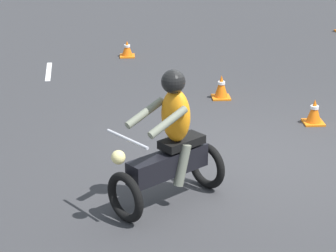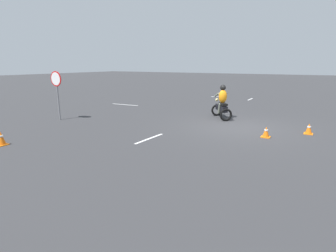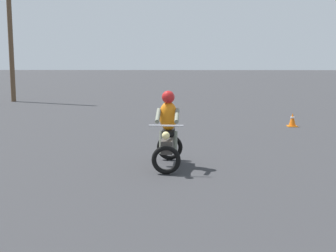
# 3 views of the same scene
# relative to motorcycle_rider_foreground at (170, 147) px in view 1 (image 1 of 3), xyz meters

# --- Properties ---
(ground_plane) EXTENTS (120.00, 120.00, 0.00)m
(ground_plane) POSITION_rel_motorcycle_rider_foreground_xyz_m (-1.21, 1.38, -0.73)
(ground_plane) COLOR #333335
(motorcycle_rider_foreground) EXTENTS (1.34, 1.47, 1.66)m
(motorcycle_rider_foreground) POSITION_rel_motorcycle_rider_foreground_xyz_m (0.00, 0.00, 0.00)
(motorcycle_rider_foreground) COLOR black
(motorcycle_rider_foreground) RESTS_ON ground
(traffic_cone_near_left) EXTENTS (0.32, 0.32, 0.35)m
(traffic_cone_near_left) POSITION_rel_motorcycle_rider_foreground_xyz_m (-6.79, -0.49, -0.56)
(traffic_cone_near_left) COLOR orange
(traffic_cone_near_left) RESTS_ON ground
(traffic_cone_mid_center) EXTENTS (0.32, 0.32, 0.42)m
(traffic_cone_mid_center) POSITION_rel_motorcycle_rider_foreground_xyz_m (-3.87, 1.16, -0.52)
(traffic_cone_mid_center) COLOR orange
(traffic_cone_mid_center) RESTS_ON ground
(traffic_cone_far_right) EXTENTS (0.32, 0.32, 0.40)m
(traffic_cone_far_right) POSITION_rel_motorcycle_rider_foreground_xyz_m (-2.53, 2.45, -0.53)
(traffic_cone_far_right) COLOR orange
(traffic_cone_far_right) RESTS_ON ground
(lane_stripe_w) EXTENTS (1.32, 0.20, 0.01)m
(lane_stripe_w) POSITION_rel_motorcycle_rider_foreground_xyz_m (-5.74, -2.08, -0.72)
(lane_stripe_w) COLOR silver
(lane_stripe_w) RESTS_ON ground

